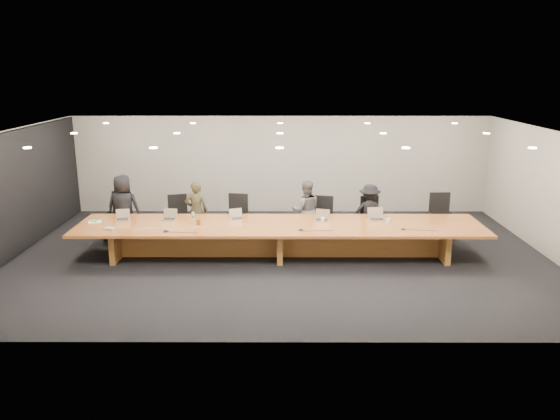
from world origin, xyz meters
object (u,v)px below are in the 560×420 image
object	(u,v)px
mic_left	(166,231)
person_b	(196,211)
laptop_d	(322,215)
amber_mug	(198,222)
laptop_c	(237,214)
av_box	(109,228)
laptop_a	(122,215)
person_d	(369,212)
paper_cup_far	(388,221)
chair_mid_right	(322,218)
laptop_b	(169,215)
paper_cup_near	(323,220)
mic_center	(301,230)
chair_right	(372,218)
person_c	(306,210)
chair_far_right	(441,217)
chair_left	(179,217)
water_bottle	(193,217)
person_a	(124,208)
mic_right	(403,229)
chair_far_left	(118,216)
laptop_e	(377,214)
conference_table	(280,234)

from	to	relation	value
mic_left	person_b	bearing A→B (deg)	77.84
laptop_d	amber_mug	distance (m)	2.78
laptop_c	av_box	distance (m)	2.82
laptop_a	laptop_d	size ratio (longest dim) A/B	0.95
person_d	paper_cup_far	size ratio (longest dim) A/B	13.71
chair_mid_right	laptop_b	bearing A→B (deg)	-153.04
paper_cup_near	mic_center	world-z (taller)	paper_cup_near
chair_right	person_c	distance (m)	1.63
chair_far_right	chair_left	bearing A→B (deg)	178.15
person_b	water_bottle	distance (m)	0.92
person_a	mic_right	xyz separation A→B (m)	(6.46, -1.57, -0.06)
person_d	mic_right	size ratio (longest dim) A/B	12.05
person_b	person_d	size ratio (longest dim) A/B	1.06
chair_mid_right	chair_right	distance (m)	1.20
paper_cup_near	mic_left	world-z (taller)	paper_cup_near
laptop_a	person_d	bearing A→B (deg)	-0.09
chair_mid_right	mic_left	distance (m)	3.94
chair_mid_right	paper_cup_near	world-z (taller)	chair_mid_right
chair_far_left	paper_cup_near	bearing A→B (deg)	-0.15
laptop_b	mic_left	bearing A→B (deg)	-75.90
person_a	paper_cup_near	distance (m)	4.87
chair_left	chair_right	world-z (taller)	chair_left
person_b	chair_right	bearing A→B (deg)	173.56
chair_far_left	laptop_c	xyz separation A→B (m)	(2.98, -0.80, 0.27)
person_d	laptop_e	world-z (taller)	person_d
person_c	mic_center	size ratio (longest dim) A/B	12.06
mic_right	mic_center	bearing A→B (deg)	-178.61
laptop_d	water_bottle	bearing A→B (deg)	-164.43
conference_table	chair_far_left	bearing A→B (deg)	162.87
av_box	mic_right	xyz separation A→B (m)	(6.34, -0.01, -0.00)
laptop_b	paper_cup_far	xyz separation A→B (m)	(4.97, -0.26, -0.07)
chair_far_left	paper_cup_far	xyz separation A→B (m)	(6.40, -1.12, 0.20)
laptop_c	conference_table	bearing A→B (deg)	-46.59
chair_left	chair_far_right	world-z (taller)	chair_far_right
av_box	mic_right	distance (m)	6.34
chair_mid_right	paper_cup_near	distance (m)	1.10
chair_far_right	paper_cup_near	world-z (taller)	chair_far_right
laptop_d	mic_right	world-z (taller)	laptop_d
laptop_a	laptop_c	xyz separation A→B (m)	(2.62, 0.07, -0.00)
person_d	mic_left	bearing A→B (deg)	31.77
chair_left	laptop_d	bearing A→B (deg)	-32.57
chair_far_right	laptop_c	xyz separation A→B (m)	(-4.92, -0.74, 0.27)
person_c	water_bottle	size ratio (longest dim) A/B	7.42
chair_left	mic_right	bearing A→B (deg)	-35.11
person_c	person_d	distance (m)	1.55
person_b	chair_left	bearing A→B (deg)	-14.87
chair_far_left	laptop_c	world-z (taller)	chair_far_left
chair_far_left	amber_mug	xyz separation A→B (m)	(2.16, -1.24, 0.21)
person_c	paper_cup_near	world-z (taller)	person_c
mic_left	mic_center	distance (m)	2.87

